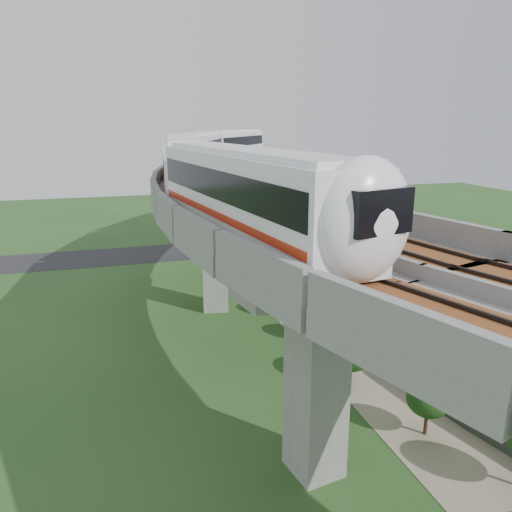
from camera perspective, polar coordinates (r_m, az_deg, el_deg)
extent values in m
plane|color=#264E1F|center=(32.57, -2.29, -12.48)|extent=(160.00, 160.00, 0.00)
cube|color=gray|center=(36.67, 20.63, -10.17)|extent=(18.00, 26.00, 0.04)
cube|color=#232326|center=(60.33, -9.39, 0.44)|extent=(60.00, 8.00, 0.03)
cube|color=#99968E|center=(62.88, -1.48, 5.14)|extent=(2.86, 2.93, 8.40)
cube|color=#99968E|center=(62.23, -1.51, 9.50)|extent=(7.21, 5.74, 1.20)
cube|color=#99968E|center=(40.71, -4.76, -0.44)|extent=(2.35, 2.51, 8.40)
cube|color=#99968E|center=(39.70, -4.91, 6.25)|extent=(7.31, 3.58, 1.20)
cube|color=#99968E|center=(22.14, 6.90, -14.42)|extent=(2.35, 2.51, 8.40)
cube|color=#99968E|center=(20.22, 7.33, -2.50)|extent=(7.31, 3.58, 1.20)
cube|color=gray|center=(56.35, -3.02, 9.92)|extent=(16.42, 20.91, 0.80)
cube|color=gray|center=(57.36, -7.30, 10.81)|extent=(8.66, 17.08, 1.00)
cube|color=gray|center=(55.49, 1.38, 10.79)|extent=(8.66, 17.08, 1.00)
cube|color=brown|center=(56.83, -5.23, 10.39)|extent=(10.68, 18.08, 0.12)
cube|color=black|center=(56.82, -5.23, 10.51)|extent=(9.69, 17.59, 0.12)
cube|color=brown|center=(55.87, -0.79, 10.37)|extent=(10.68, 18.08, 0.12)
cube|color=black|center=(55.86, -0.79, 10.49)|extent=(9.69, 17.59, 0.12)
cube|color=gray|center=(38.26, -4.85, 7.43)|extent=(11.77, 20.03, 0.80)
cube|color=gray|center=(38.17, -11.41, 8.53)|extent=(3.22, 18.71, 1.00)
cube|color=gray|center=(38.62, 1.58, 8.89)|extent=(3.22, 18.71, 1.00)
cube|color=brown|center=(38.15, -8.20, 8.01)|extent=(5.44, 19.05, 0.12)
cube|color=black|center=(38.14, -8.21, 8.19)|extent=(4.35, 18.88, 0.12)
cube|color=brown|center=(38.38, -1.55, 8.20)|extent=(5.44, 19.05, 0.12)
cube|color=black|center=(38.37, -1.56, 8.37)|extent=(4.35, 18.88, 0.12)
cube|color=gray|center=(21.01, 5.48, 1.07)|extent=(11.77, 20.03, 0.80)
cube|color=gray|center=(19.01, -5.68, 2.35)|extent=(3.22, 18.71, 1.00)
cube|color=gray|center=(23.28, 14.70, 4.29)|extent=(3.22, 18.71, 1.00)
cube|color=brown|center=(19.89, 0.05, 1.70)|extent=(5.44, 19.05, 0.12)
cube|color=black|center=(19.87, 0.05, 2.04)|extent=(4.35, 18.88, 0.12)
cube|color=brown|center=(22.09, 10.42, 2.80)|extent=(5.44, 19.05, 0.12)
cube|color=black|center=(22.07, 10.44, 3.11)|extent=(4.35, 18.88, 0.12)
cube|color=white|center=(20.38, -1.04, 7.11)|extent=(4.74, 15.23, 3.20)
cube|color=white|center=(20.21, -1.06, 11.89)|extent=(4.10, 14.41, 0.22)
cube|color=black|center=(20.32, -1.05, 8.37)|extent=(4.72, 14.64, 1.15)
cube|color=#AF2A11|center=(20.50, -1.03, 5.04)|extent=(4.72, 14.64, 0.30)
cube|color=black|center=(20.63, -1.02, 3.10)|extent=(3.64, 12.89, 0.28)
cube|color=white|center=(35.50, -8.23, 10.38)|extent=(4.37, 15.21, 3.20)
cube|color=white|center=(35.40, -8.34, 13.12)|extent=(3.75, 14.40, 0.22)
cube|color=black|center=(35.47, -8.26, 11.10)|extent=(4.36, 14.62, 1.15)
cube|color=#AF2A11|center=(35.57, -8.19, 9.17)|extent=(4.36, 14.62, 0.30)
cube|color=black|center=(35.65, -8.15, 8.04)|extent=(3.32, 12.88, 0.28)
cube|color=white|center=(50.98, -6.68, 11.82)|extent=(7.86, 14.98, 3.20)
cube|color=white|center=(50.91, -6.74, 13.73)|extent=(7.09, 14.09, 0.22)
cube|color=black|center=(50.96, -6.69, 12.32)|extent=(7.70, 14.44, 1.15)
cube|color=#AF2A11|center=(51.03, -6.65, 10.98)|extent=(7.70, 14.44, 0.30)
cube|color=black|center=(51.08, -6.63, 10.18)|extent=(6.31, 12.59, 0.28)
cube|color=white|center=(65.94, -2.43, 12.63)|extent=(10.85, 13.81, 3.20)
cube|color=white|center=(65.89, -2.44, 14.10)|extent=(9.98, 12.89, 0.22)
cube|color=black|center=(65.92, -2.43, 13.02)|extent=(10.56, 13.36, 1.15)
cube|color=#AF2A11|center=(65.97, -2.42, 11.98)|extent=(10.56, 13.36, 0.30)
cube|color=black|center=(66.02, -2.41, 11.36)|extent=(8.90, 11.51, 0.28)
ellipsoid|color=white|center=(14.35, 12.19, 3.99)|extent=(3.68, 2.60, 3.64)
cylinder|color=#2D382D|center=(53.04, 5.36, -0.63)|extent=(0.08, 0.08, 1.50)
cube|color=#2D382D|center=(50.67, 5.42, -1.39)|extent=(1.69, 4.77, 1.40)
cylinder|color=#2D382D|center=(48.31, 5.62, -2.22)|extent=(0.08, 0.08, 1.50)
cube|color=#2D382D|center=(45.97, 5.99, -3.13)|extent=(1.23, 4.91, 1.40)
cylinder|color=#2D382D|center=(43.67, 6.56, -4.14)|extent=(0.08, 0.08, 1.50)
cube|color=#2D382D|center=(41.42, 7.35, -5.26)|extent=(0.75, 4.99, 1.40)
cylinder|color=#2D382D|center=(39.22, 8.40, -6.49)|extent=(0.08, 0.08, 1.50)
cube|color=#2D382D|center=(37.10, 9.75, -7.84)|extent=(0.27, 5.04, 1.40)
cylinder|color=#2D382D|center=(35.07, 11.46, -9.32)|extent=(0.08, 0.08, 1.50)
cube|color=#2D382D|center=(33.16, 13.56, -10.94)|extent=(0.27, 5.04, 1.40)
cylinder|color=#2D382D|center=(31.39, 16.14, -12.69)|extent=(0.08, 0.08, 1.50)
cube|color=#2D382D|center=(29.79, 19.22, -14.55)|extent=(0.75, 4.99, 1.40)
cylinder|color=#2D382D|center=(28.40, 22.88, -16.49)|extent=(0.08, 0.08, 1.50)
cube|color=#2D382D|center=(27.25, 27.13, -18.46)|extent=(1.23, 4.91, 1.40)
cylinder|color=#382314|center=(54.98, 4.11, -0.27)|extent=(0.18, 0.18, 1.08)
ellipsoid|color=#183611|center=(54.64, 4.14, 1.07)|extent=(2.61, 2.61, 2.21)
cylinder|color=#382314|center=(51.72, 3.34, -1.29)|extent=(0.18, 0.18, 1.00)
ellipsoid|color=#183611|center=(51.34, 3.36, 0.23)|extent=(3.04, 3.04, 2.58)
cylinder|color=#382314|center=(46.50, 4.34, -2.77)|extent=(0.18, 0.18, 1.68)
ellipsoid|color=#183611|center=(46.00, 4.39, -0.71)|extent=(2.96, 2.96, 2.52)
cylinder|color=#382314|center=(39.96, 4.01, -5.92)|extent=(0.18, 0.18, 1.52)
ellipsoid|color=#183611|center=(39.45, 4.05, -3.91)|extent=(2.42, 2.42, 2.05)
cylinder|color=#382314|center=(36.33, 6.63, -8.62)|extent=(0.18, 0.18, 1.04)
ellipsoid|color=#183611|center=(35.86, 6.69, -6.86)|extent=(2.29, 2.29, 1.94)
cylinder|color=#382314|center=(31.10, 10.56, -12.94)|extent=(0.18, 0.18, 1.16)
ellipsoid|color=#183611|center=(30.46, 10.69, -10.56)|extent=(2.86, 2.86, 2.43)
cylinder|color=#382314|center=(27.34, 18.84, -17.56)|extent=(0.18, 0.18, 1.36)
ellipsoid|color=#183611|center=(26.67, 19.08, -15.17)|extent=(2.11, 2.11, 1.80)
imported|color=#A11C0E|center=(37.51, 18.49, -8.40)|extent=(3.65, 2.07, 1.14)
imported|color=black|center=(41.08, 18.27, -6.30)|extent=(4.30, 2.74, 1.16)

